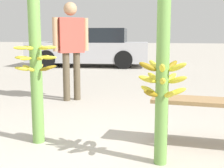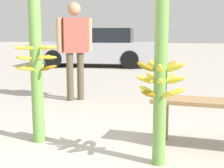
% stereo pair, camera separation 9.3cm
% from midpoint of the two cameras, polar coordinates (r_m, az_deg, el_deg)
% --- Properties ---
extents(ground_plane, '(80.00, 80.00, 0.00)m').
position_cam_midpoint_polar(ground_plane, '(2.80, -6.33, -15.07)').
color(ground_plane, '#B2AA9E').
extents(banana_stalk_left, '(0.43, 0.44, 1.65)m').
position_cam_midpoint_polar(banana_stalk_left, '(3.33, -14.54, 3.47)').
color(banana_stalk_left, '#6B9E47').
rests_on(banana_stalk_left, ground_plane).
extents(banana_stalk_center, '(0.43, 0.44, 1.47)m').
position_cam_midpoint_polar(banana_stalk_center, '(2.71, 8.19, 0.41)').
color(banana_stalk_center, '#6B9E47').
rests_on(banana_stalk_center, ground_plane).
extents(vendor_person, '(0.55, 0.48, 1.68)m').
position_cam_midpoint_polar(vendor_person, '(5.42, -8.01, 7.52)').
color(vendor_person, brown).
rests_on(vendor_person, ground_plane).
extents(market_bench, '(1.37, 0.38, 0.50)m').
position_cam_midpoint_polar(market_bench, '(3.28, 18.46, -4.28)').
color(market_bench, '#99754C').
rests_on(market_bench, ground_plane).
extents(parked_car, '(4.46, 2.37, 1.36)m').
position_cam_midpoint_polar(parked_car, '(11.40, -4.28, 6.60)').
color(parked_car, '#B7B7BC').
rests_on(parked_car, ground_plane).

